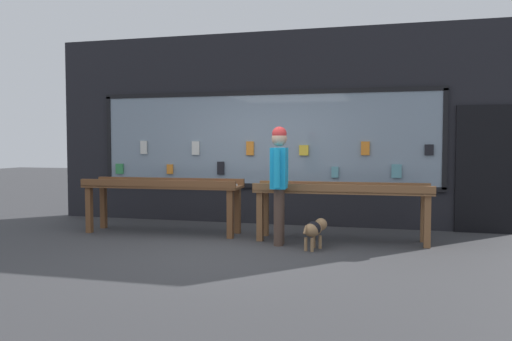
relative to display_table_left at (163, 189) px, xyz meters
name	(u,v)px	position (x,y,z in m)	size (l,w,h in m)	color
ground_plane	(230,250)	(1.45, -0.99, -0.72)	(40.00, 40.00, 0.00)	#38383A
shopfront_facade	(270,130)	(1.49, 1.40, 1.01)	(8.32, 0.29, 3.49)	black
display_table_left	(163,189)	(0.00, 0.00, 0.00)	(2.63, 0.72, 0.89)	brown
display_table_right	(342,195)	(2.90, 0.00, -0.01)	(2.63, 0.69, 0.88)	brown
person_browsing	(279,175)	(2.04, -0.47, 0.29)	(0.26, 0.67, 1.72)	#4C382D
small_dog	(314,229)	(2.58, -0.66, -0.44)	(0.33, 0.59, 0.41)	#99724C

